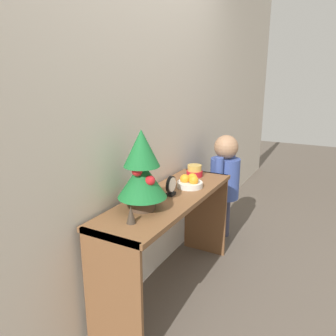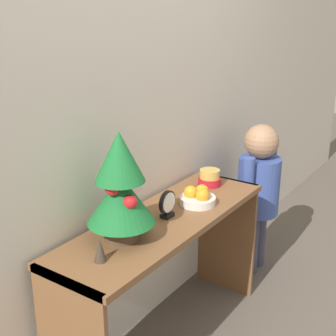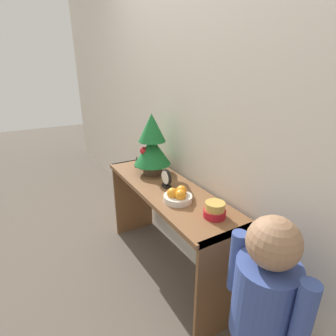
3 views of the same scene
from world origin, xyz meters
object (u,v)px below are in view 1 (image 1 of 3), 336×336
Objects in this scene: mini_tree at (142,170)px; figurine at (131,215)px; fruit_bowl at (190,182)px; desk_clock at (171,186)px; singing_bowl at (195,171)px; child_figure at (225,178)px.

mini_tree is 0.27m from figurine.
fruit_bowl is 1.37× the size of desk_clock.
figurine is at bearing -176.60° from singing_bowl.
mini_tree is 0.53m from fruit_bowl.
figurine is (-0.47, -0.01, -0.02)m from desk_clock.
mini_tree is at bearing 172.44° from desk_clock.
child_figure reaches higher than figurine.
singing_bowl is (0.25, 0.08, 0.01)m from fruit_bowl.
child_figure is at bearing -3.27° from desk_clock.
fruit_bowl is at bearing -2.00° from figurine.
desk_clock is 1.38× the size of figurine.
mini_tree is at bearing 14.72° from figurine.
mini_tree is 0.33m from desk_clock.
fruit_bowl is at bearing -9.67° from desk_clock.
mini_tree is 4.95× the size of figurine.
singing_bowl is at bearing 17.27° from fruit_bowl.
figurine reaches higher than fruit_bowl.
figurine is at bearing -165.28° from mini_tree.
child_figure is at bearing -1.33° from fruit_bowl.
child_figure reaches higher than desk_clock.
figurine is at bearing 178.00° from fruit_bowl.
figurine reaches higher than singing_bowl.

